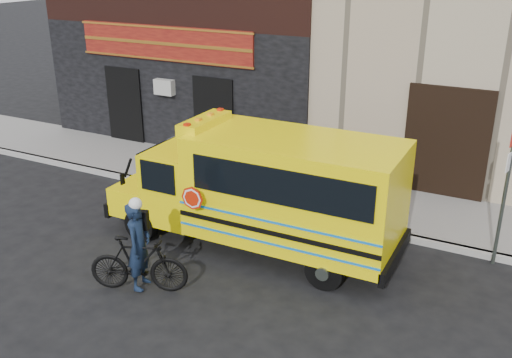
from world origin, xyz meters
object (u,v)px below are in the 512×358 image
object	(u,v)px
school_bus	(267,188)
cyclist	(139,248)
sign_pole	(507,179)
bicycle	(138,264)

from	to	relation	value
school_bus	cyclist	xyz separation A→B (m)	(-1.51, -2.66, -0.59)
sign_pole	bicycle	world-z (taller)	sign_pole
bicycle	cyclist	bearing A→B (deg)	-15.81
school_bus	bicycle	size ratio (longest dim) A/B	3.47
sign_pole	school_bus	bearing A→B (deg)	-160.69
school_bus	sign_pole	distance (m)	5.03
sign_pole	cyclist	world-z (taller)	sign_pole
sign_pole	cyclist	bearing A→B (deg)	-145.33
bicycle	sign_pole	bearing A→B (deg)	-76.15
cyclist	bicycle	bearing A→B (deg)	172.69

